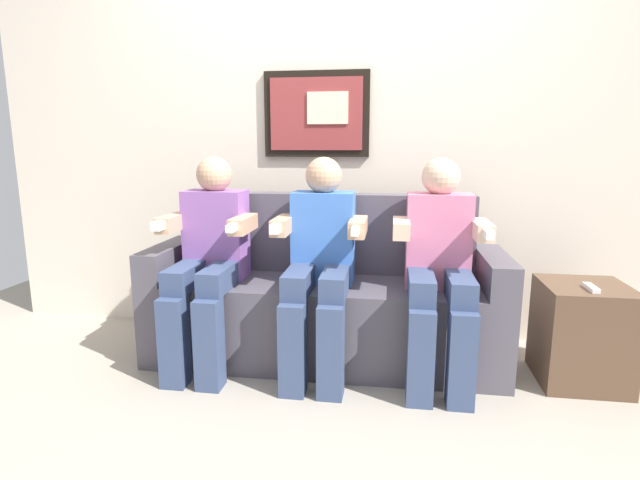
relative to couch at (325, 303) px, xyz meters
name	(u,v)px	position (x,y,z in m)	size (l,w,h in m)	color
ground_plane	(316,383)	(0.00, -0.33, -0.31)	(5.60, 5.60, 0.00)	#9E9384
back_wall_assembly	(334,123)	(0.00, 0.44, 0.99)	(4.31, 0.10, 2.60)	beige
couch	(325,303)	(0.00, 0.00, 0.00)	(1.91, 0.58, 0.90)	#514C56
person_on_left	(209,254)	(-0.59, -0.17, 0.29)	(0.46, 0.56, 1.11)	#8C59A5
person_in_middle	(320,258)	(0.00, -0.17, 0.29)	(0.46, 0.56, 1.11)	#3F72CC
person_on_right	(439,262)	(0.59, -0.17, 0.29)	(0.46, 0.56, 1.11)	pink
side_table_right	(581,334)	(1.30, -0.11, -0.06)	(0.40, 0.40, 0.50)	brown
spare_remote_on_table	(591,288)	(1.29, -0.19, 0.20)	(0.04, 0.13, 0.02)	white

